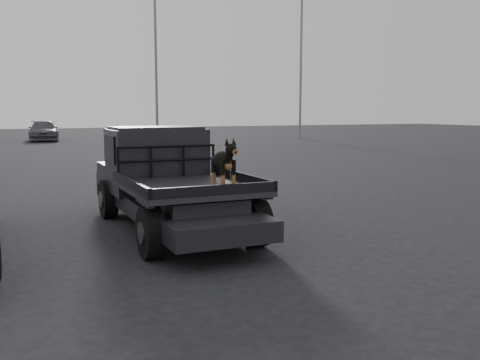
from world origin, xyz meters
name	(u,v)px	position (x,y,z in m)	size (l,w,h in m)	color
ground	(179,257)	(0.00, 0.00, 0.00)	(120.00, 120.00, 0.00)	black
flatbed_ute	(171,204)	(0.44, 1.77, 0.46)	(2.00, 5.40, 0.92)	black
ute_cab	(156,150)	(0.44, 2.72, 1.36)	(1.72, 1.30, 0.88)	black
headache_rack	(167,162)	(0.44, 1.97, 1.20)	(1.80, 0.08, 0.55)	black
dog	(223,164)	(0.80, 0.24, 1.29)	(0.32, 0.60, 0.74)	black
distant_car_b	(43,131)	(0.61, 32.65, 0.69)	(1.93, 4.74, 1.38)	#46454B
floodlight_mid	(155,26)	(7.50, 27.97, 7.59)	(1.08, 0.28, 13.98)	slate
floodlight_far	(301,32)	(18.53, 27.81, 7.88)	(1.08, 0.28, 14.55)	slate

